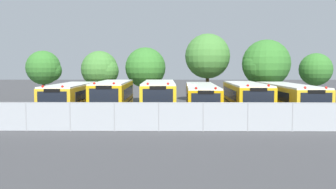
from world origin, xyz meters
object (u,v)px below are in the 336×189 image
object	(u,v)px
school_bus_4	(246,97)
tree_5	(316,69)
school_bus_3	(201,98)
tree_0	(45,68)
tree_4	(264,64)
school_bus_5	(288,98)
tree_2	(147,68)
tree_1	(101,70)
tree_3	(206,56)
school_bus_0	(71,97)
school_bus_1	(113,96)
school_bus_2	(159,96)

from	to	relation	value
school_bus_4	tree_5	world-z (taller)	tree_5
school_bus_3	school_bus_4	bearing A→B (deg)	175.99
school_bus_3	tree_0	size ratio (longest dim) A/B	2.11
school_bus_3	tree_4	distance (m)	11.44
school_bus_5	tree_2	world-z (taller)	tree_2
school_bus_5	tree_0	xyz separation A→B (m)	(-22.54, 7.56, 2.35)
tree_1	tree_3	xyz separation A→B (m)	(11.13, 1.06, 1.52)
school_bus_3	school_bus_4	distance (m)	3.59
school_bus_0	tree_0	distance (m)	9.33
tree_4	school_bus_5	bearing A→B (deg)	-91.40
school_bus_1	school_bus_2	xyz separation A→B (m)	(3.75, 0.15, -0.00)
tree_3	tree_5	world-z (taller)	tree_3
tree_2	tree_4	xyz separation A→B (m)	(12.37, -0.49, 0.37)
school_bus_3	tree_2	xyz separation A→B (m)	(-5.12, 8.88, 2.44)
school_bus_3	school_bus_0	bearing A→B (deg)	2.67
school_bus_1	school_bus_4	size ratio (longest dim) A/B	0.96
school_bus_1	school_bus_4	world-z (taller)	school_bus_1
school_bus_3	tree_1	bearing A→B (deg)	-38.71
school_bus_0	tree_0	bearing A→B (deg)	-58.90
tree_2	tree_5	world-z (taller)	tree_2
tree_0	tree_2	bearing A→B (deg)	7.97
tree_4	tree_5	world-z (taller)	tree_4
tree_4	school_bus_2	bearing A→B (deg)	-141.89
school_bus_5	tree_5	xyz separation A→B (m)	(6.12, 9.90, 2.29)
school_bus_1	tree_5	bearing A→B (deg)	-155.43
school_bus_2	tree_5	xyz separation A→B (m)	(16.64, 9.79, 2.19)
school_bus_1	tree_5	xyz separation A→B (m)	(20.39, 9.94, 2.18)
tree_0	tree_1	size ratio (longest dim) A/B	1.00
school_bus_4	tree_4	size ratio (longest dim) A/B	1.47
tree_3	tree_4	bearing A→B (deg)	-9.76
tree_0	tree_5	world-z (taller)	tree_0
school_bus_2	school_bus_5	distance (m)	10.52
school_bus_2	school_bus_4	xyz separation A→B (m)	(7.05, -0.33, -0.05)
school_bus_2	tree_1	xyz separation A→B (m)	(-6.39, 8.38, 2.09)
school_bus_5	tree_1	size ratio (longest dim) A/B	2.09
school_bus_5	tree_5	bearing A→B (deg)	-122.22
school_bus_2	school_bus_3	world-z (taller)	school_bus_2
school_bus_4	tree_0	xyz separation A→B (m)	(-19.07, 7.78, 2.30)
school_bus_2	school_bus_5	bearing A→B (deg)	178.18
tree_0	tree_3	size ratio (longest dim) A/B	0.74
school_bus_1	school_bus_4	xyz separation A→B (m)	(10.80, -0.18, -0.06)
school_bus_2	tree_3	world-z (taller)	tree_3
school_bus_1	tree_4	world-z (taller)	tree_4
tree_1	school_bus_5	bearing A→B (deg)	-26.65
school_bus_0	tree_1	xyz separation A→B (m)	(0.81, 8.57, 2.18)
tree_3	school_bus_1	bearing A→B (deg)	-131.51
school_bus_0	school_bus_4	distance (m)	14.25
school_bus_0	tree_3	world-z (taller)	tree_3
school_bus_5	tree_1	bearing A→B (deg)	-27.14
tree_1	tree_2	world-z (taller)	tree_2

